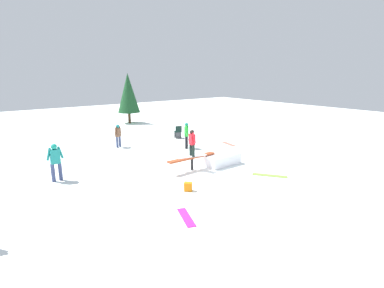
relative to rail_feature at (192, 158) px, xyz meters
name	(u,v)px	position (x,y,z in m)	size (l,w,h in m)	color
ground_plane	(192,170)	(0.00, 0.00, -0.56)	(60.00, 60.00, 0.00)	white
rail_feature	(192,158)	(0.00, 0.00, 0.00)	(2.64, 0.36, 0.65)	black
snow_kicker_ramp	(218,158)	(-1.66, -0.05, -0.29)	(1.80, 1.50, 0.54)	white
main_rider_on_rail	(192,144)	(0.00, 0.00, 0.70)	(1.46, 0.67, 1.27)	white
bystander_brown	(118,135)	(0.90, -6.18, 0.23)	(0.58, 0.36, 1.40)	#39446B
bystander_teal	(55,160)	(5.37, -2.29, 0.34)	(0.68, 0.23, 1.60)	#3A446E
bystander_green	(186,134)	(-2.24, -3.48, 0.32)	(0.51, 0.57, 1.56)	black
loose_snowboard_lime	(270,175)	(-2.24, 2.72, -0.54)	(1.50, 0.28, 0.02)	#80DC3C
loose_snowboard_magenta	(186,217)	(3.00, 3.64, -0.54)	(1.28, 0.28, 0.02)	#D11E9E
loose_snowboard_coral	(229,144)	(-4.98, -2.68, -0.54)	(1.31, 0.28, 0.02)	#F56855
folding_chair	(178,132)	(-3.43, -6.08, -0.14)	(0.55, 0.55, 0.88)	#3F3F44
backpack_on_snow	(188,187)	(1.66, 1.92, -0.39)	(0.30, 0.22, 0.34)	orange
pine_tree_near	(128,93)	(-3.61, -13.99, 2.11)	(1.93, 1.93, 4.38)	#4C331E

